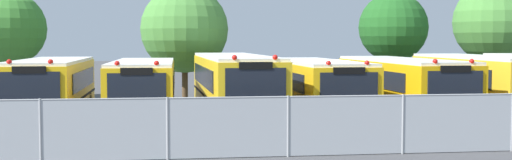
{
  "coord_description": "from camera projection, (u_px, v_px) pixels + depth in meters",
  "views": [
    {
      "loc": [
        -6.35,
        -26.95,
        3.22
      ],
      "look_at": [
        -2.57,
        0.0,
        1.6
      ],
      "focal_mm": 46.27,
      "sensor_mm": 36.0,
      "label": 1
    }
  ],
  "objects": [
    {
      "name": "ground_plane",
      "position": [
        316.0,
        117.0,
        27.71
      ],
      "size": [
        160.0,
        160.0,
        0.0
      ],
      "primitive_type": "plane",
      "color": "#424244"
    },
    {
      "name": "tree_0",
      "position": [
        9.0,
        29.0,
        35.72
      ],
      "size": [
        4.06,
        4.06,
        5.91
      ],
      "color": "#4C3823",
      "rests_on": "ground_plane"
    },
    {
      "name": "school_bus_5",
      "position": [
        479.0,
        82.0,
        28.5
      ],
      "size": [
        2.69,
        10.35,
        2.71
      ],
      "rotation": [
        0.0,
        0.0,
        3.11
      ],
      "color": "yellow",
      "rests_on": "ground_plane"
    },
    {
      "name": "school_bus_1",
      "position": [
        144.0,
        87.0,
        26.49
      ],
      "size": [
        2.61,
        9.31,
        2.55
      ],
      "rotation": [
        0.0,
        0.0,
        3.12
      ],
      "color": "yellow",
      "rests_on": "ground_plane"
    },
    {
      "name": "tree_3",
      "position": [
        495.0,
        22.0,
        38.08
      ],
      "size": [
        4.76,
        4.76,
        6.68
      ],
      "color": "#4C3823",
      "rests_on": "ground_plane"
    },
    {
      "name": "school_bus_2",
      "position": [
        234.0,
        84.0,
        27.02
      ],
      "size": [
        2.73,
        11.66,
        2.77
      ],
      "rotation": [
        0.0,
        0.0,
        3.16
      ],
      "color": "yellow",
      "rests_on": "ground_plane"
    },
    {
      "name": "tree_1",
      "position": [
        186.0,
        30.0,
        35.03
      ],
      "size": [
        4.68,
        4.68,
        6.18
      ],
      "color": "#4C3823",
      "rests_on": "ground_plane"
    },
    {
      "name": "school_bus_4",
      "position": [
        401.0,
        85.0,
        27.86
      ],
      "size": [
        2.61,
        10.55,
        2.6
      ],
      "rotation": [
        0.0,
        0.0,
        3.15
      ],
      "color": "#EAA80C",
      "rests_on": "ground_plane"
    },
    {
      "name": "school_bus_3",
      "position": [
        315.0,
        86.0,
        27.52
      ],
      "size": [
        2.71,
        9.86,
        2.54
      ],
      "rotation": [
        0.0,
        0.0,
        3.16
      ],
      "color": "yellow",
      "rests_on": "ground_plane"
    },
    {
      "name": "tree_2",
      "position": [
        392.0,
        26.0,
        36.64
      ],
      "size": [
        3.85,
        3.85,
        5.9
      ],
      "color": "#4C3823",
      "rests_on": "ground_plane"
    },
    {
      "name": "chainlink_fence",
      "position": [
        403.0,
        123.0,
        18.73
      ],
      "size": [
        26.62,
        0.07,
        1.7
      ],
      "color": "#9EA0A3",
      "rests_on": "ground_plane"
    },
    {
      "name": "school_bus_0",
      "position": [
        52.0,
        87.0,
        26.33
      ],
      "size": [
        2.52,
        9.36,
        2.61
      ],
      "rotation": [
        0.0,
        0.0,
        3.15
      ],
      "color": "yellow",
      "rests_on": "ground_plane"
    }
  ]
}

